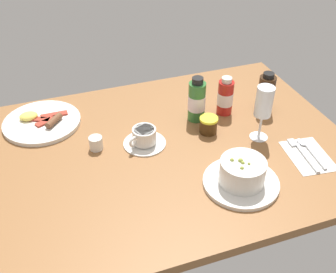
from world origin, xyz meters
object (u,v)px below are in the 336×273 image
object	(u,v)px
cutlery_setting	(307,154)
sauce_bottle_brown	(266,94)
coffee_cup	(144,138)
breakfast_plate	(42,122)
porridge_bowl	(242,174)
wine_glass	(264,104)
jam_jar	(208,125)
sauce_bottle_red	(225,97)
creamer_jug	(96,143)
sauce_bottle_green	(197,101)

from	to	relation	value
cutlery_setting	sauce_bottle_brown	xyz separation A→B (cm)	(-0.09, 26.56, 6.49)
coffee_cup	breakfast_plate	xyz separation A→B (cm)	(-29.39, 22.13, -1.59)
porridge_bowl	cutlery_setting	size ratio (longest dim) A/B	1.19
cutlery_setting	wine_glass	bearing A→B (deg)	126.21
jam_jar	sauce_bottle_brown	size ratio (longest dim) A/B	0.41
wine_glass	sauce_bottle_red	xyz separation A→B (cm)	(-4.30, 16.83, -6.28)
breakfast_plate	creamer_jug	bearing A→B (deg)	-53.06
jam_jar	sauce_bottle_brown	xyz separation A→B (cm)	(23.71, 5.52, 3.93)
sauce_bottle_red	porridge_bowl	bearing A→B (deg)	-108.24
porridge_bowl	jam_jar	world-z (taller)	porridge_bowl
porridge_bowl	wine_glass	xyz separation A→B (cm)	(15.72, 17.81, 8.79)
porridge_bowl	sauce_bottle_brown	world-z (taller)	sauce_bottle_brown
porridge_bowl	sauce_bottle_brown	xyz separation A→B (cm)	(25.17, 31.33, 2.99)
porridge_bowl	sauce_bottle_red	xyz separation A→B (cm)	(11.42, 34.64, 2.51)
cutlery_setting	sauce_bottle_green	world-z (taller)	sauce_bottle_green
jam_jar	breakfast_plate	world-z (taller)	jam_jar
jam_jar	breakfast_plate	xyz separation A→B (cm)	(-50.97, 22.90, -1.91)
wine_glass	sauce_bottle_green	world-z (taller)	wine_glass
wine_glass	jam_jar	xyz separation A→B (cm)	(-14.26, 8.00, -9.73)
creamer_jug	breakfast_plate	bearing A→B (deg)	126.94
porridge_bowl	jam_jar	bearing A→B (deg)	86.77
creamer_jug	jam_jar	distance (cm)	36.47
sauce_bottle_red	creamer_jug	bearing A→B (deg)	-173.31
creamer_jug	sauce_bottle_red	bearing A→B (deg)	6.69
coffee_cup	porridge_bowl	bearing A→B (deg)	-52.88
sauce_bottle_brown	coffee_cup	bearing A→B (deg)	-174.01
breakfast_plate	wine_glass	bearing A→B (deg)	-25.35
porridge_bowl	breakfast_plate	bearing A→B (deg)	135.47
jam_jar	sauce_bottle_red	xyz separation A→B (cm)	(9.96, 8.83, 3.46)
wine_glass	sauce_bottle_green	size ratio (longest dim) A/B	1.16
sauce_bottle_brown	sauce_bottle_green	world-z (taller)	sauce_bottle_green
wine_glass	breakfast_plate	world-z (taller)	wine_glass
cutlery_setting	breakfast_plate	world-z (taller)	breakfast_plate
sauce_bottle_brown	creamer_jug	bearing A→B (deg)	-177.97
cutlery_setting	sauce_bottle_red	distance (cm)	33.45
cutlery_setting	creamer_jug	distance (cm)	64.91
wine_glass	sauce_bottle_brown	bearing A→B (deg)	55.04
wine_glass	sauce_bottle_brown	xyz separation A→B (cm)	(9.46, 13.53, -5.80)
coffee_cup	wine_glass	bearing A→B (deg)	-13.76
cutlery_setting	porridge_bowl	bearing A→B (deg)	-169.29
coffee_cup	jam_jar	bearing A→B (deg)	-2.06
coffee_cup	jam_jar	size ratio (longest dim) A/B	2.26
coffee_cup	sauce_bottle_green	xyz separation A→B (cm)	(20.80, 7.74, 4.67)
cutlery_setting	jam_jar	distance (cm)	31.86
cutlery_setting	breakfast_plate	distance (cm)	86.72
creamer_jug	sauce_bottle_green	bearing A→B (deg)	8.20
creamer_jug	breakfast_plate	distance (cm)	24.44
cutlery_setting	jam_jar	bearing A→B (deg)	138.53
sauce_bottle_green	breakfast_plate	bearing A→B (deg)	164.01
coffee_cup	wine_glass	size ratio (longest dim) A/B	0.73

